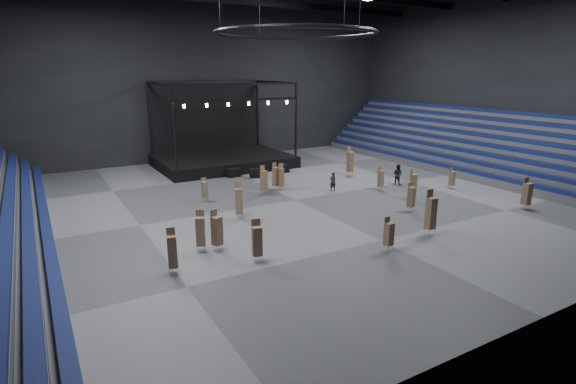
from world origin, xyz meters
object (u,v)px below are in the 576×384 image
chair_stack_3 (257,240)px  chair_stack_5 (281,177)px  stage (221,152)px  flight_case_mid (257,173)px  chair_stack_15 (431,212)px  chair_stack_14 (411,197)px  flight_case_right (283,169)px  man_center (333,182)px  chair_stack_12 (172,251)px  chair_stack_1 (527,193)px  chair_stack_6 (239,200)px  chair_stack_13 (205,189)px  flight_case_left (234,173)px  chair_stack_9 (381,178)px  chair_stack_8 (389,233)px  chair_stack_16 (217,230)px  chair_stack_10 (264,180)px  crew_member (398,174)px  chair_stack_7 (413,184)px  chair_stack_11 (452,178)px  chair_stack_0 (200,231)px  chair_stack_2 (276,176)px  chair_stack_4 (350,161)px

chair_stack_3 → chair_stack_5: size_ratio=1.03×
stage → flight_case_mid: stage is taller
chair_stack_15 → chair_stack_14: bearing=61.4°
flight_case_right → man_center: (0.18, -8.58, 0.43)m
chair_stack_12 → chair_stack_1: bearing=6.3°
chair_stack_6 → chair_stack_13: chair_stack_6 is taller
flight_case_left → chair_stack_5: chair_stack_5 is taller
chair_stack_15 → chair_stack_3: bearing=173.8°
flight_case_right → chair_stack_9: 11.26m
flight_case_left → chair_stack_6: size_ratio=0.48×
chair_stack_1 → chair_stack_13: (-20.42, 14.45, -0.29)m
chair_stack_8 → chair_stack_16: (-8.76, 4.99, 0.22)m
stage → chair_stack_12: size_ratio=5.53×
chair_stack_10 → chair_stack_12: (-11.14, -11.40, -0.01)m
chair_stack_15 → crew_member: chair_stack_15 is taller
chair_stack_7 → chair_stack_13: size_ratio=1.31×
chair_stack_3 → chair_stack_5: bearing=70.8°
chair_stack_7 → chair_stack_14: (-2.55, -2.34, -0.12)m
chair_stack_10 → chair_stack_14: size_ratio=1.13×
chair_stack_1 → chair_stack_12: bearing=178.3°
chair_stack_6 → chair_stack_15: 13.06m
chair_stack_1 → chair_stack_3: 22.11m
chair_stack_8 → chair_stack_10: 14.70m
flight_case_left → chair_stack_11: size_ratio=0.68×
chair_stack_9 → man_center: chair_stack_9 is taller
chair_stack_13 → chair_stack_9: bearing=-18.7°
chair_stack_8 → man_center: bearing=62.1°
chair_stack_7 → chair_stack_16: chair_stack_16 is taller
chair_stack_9 → chair_stack_16: size_ratio=0.84×
chair_stack_0 → man_center: (14.71, 7.38, -0.48)m
chair_stack_2 → chair_stack_3: size_ratio=0.98×
man_center → chair_stack_2: bearing=-27.8°
chair_stack_11 → crew_member: bearing=119.6°
flight_case_mid → chair_stack_1: (13.11, -19.85, 0.86)m
chair_stack_4 → chair_stack_16: size_ratio=1.16×
chair_stack_1 → crew_member: chair_stack_1 is taller
chair_stack_10 → chair_stack_13: bearing=165.0°
chair_stack_6 → flight_case_right: bearing=67.0°
chair_stack_13 → chair_stack_4: bearing=3.2°
chair_stack_7 → chair_stack_14: chair_stack_7 is taller
chair_stack_2 → chair_stack_7: size_ratio=0.96×
chair_stack_13 → man_center: size_ratio=1.16×
stage → chair_stack_6: bearing=-107.9°
chair_stack_12 → chair_stack_16: 3.56m
stage → chair_stack_2: bearing=-89.1°
stage → flight_case_right: 8.11m
chair_stack_5 → chair_stack_9: size_ratio=1.13×
chair_stack_5 → chair_stack_7: 11.24m
flight_case_right → chair_stack_5: size_ratio=0.50×
chair_stack_2 → chair_stack_5: size_ratio=1.01×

